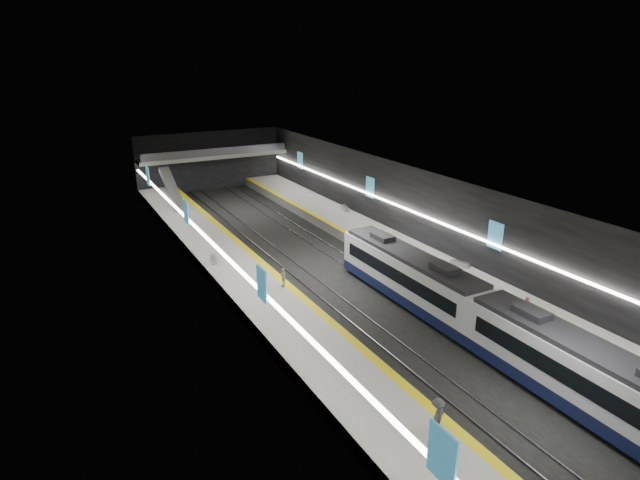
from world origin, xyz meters
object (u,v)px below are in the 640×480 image
bench_right_near (460,264)px  bench_right_far (346,208)px  train (481,316)px  bench_left_far (213,260)px  passenger_right_a (526,309)px  passenger_left_b (437,415)px  escalator (172,189)px  passenger_left_a (283,278)px

bench_right_near → bench_right_far: 19.23m
train → bench_left_far: bearing=119.7°
bench_right_far → passenger_right_a: size_ratio=1.06×
passenger_right_a → passenger_left_b: bearing=103.6°
bench_left_far → passenger_left_b: size_ratio=0.91×
train → bench_right_near: 11.53m
escalator → bench_left_far: bearing=-94.1°
passenger_right_a → passenger_left_b: 13.97m
bench_right_far → passenger_left_a: size_ratio=1.17×
escalator → passenger_left_b: bearing=-88.4°
passenger_left_a → bench_right_far: bearing=142.1°
train → passenger_left_a: bearing=123.4°
bench_right_far → passenger_right_a: 28.86m
escalator → bench_right_far: 20.76m
bench_left_far → passenger_left_b: (2.77, -26.23, 0.68)m
passenger_left_a → train: bearing=39.0°
passenger_right_a → bench_right_far: bearing=-17.5°
bench_right_far → passenger_left_a: 22.04m
bench_right_far → passenger_left_b: 38.00m
bench_left_far → bench_right_near: bench_right_near is taller
passenger_right_a → passenger_left_a: (-12.20, 12.71, -0.08)m
passenger_left_a → bench_left_far: bearing=-151.5°
bench_left_far → escalator: bearing=96.8°
bench_left_far → passenger_left_b: 26.38m
escalator → passenger_left_a: size_ratio=5.23×
passenger_right_a → train: bearing=75.9°
passenger_left_a → passenger_left_b: passenger_left_b is taller
bench_right_near → escalator: bearing=93.6°
bench_right_near → passenger_right_a: passenger_right_a is taller
escalator → bench_right_near: (16.75, -31.17, -1.70)m
train → passenger_right_a: train is taller
passenger_right_a → bench_left_far: bearing=25.6°
train → bench_left_far: size_ratio=18.73×
bench_left_far → bench_right_far: bearing=35.6°
escalator → passenger_right_a: 42.97m
train → escalator: size_ratio=3.76×
bench_left_far → bench_right_far: size_ratio=0.90×
passenger_left_b → bench_right_far: bearing=-132.6°
bench_right_far → passenger_right_a: passenger_right_a is taller
passenger_right_a → escalator: bearing=7.3°
bench_right_near → bench_right_far: bearing=64.9°
bench_right_far → passenger_left_a: bearing=-118.3°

